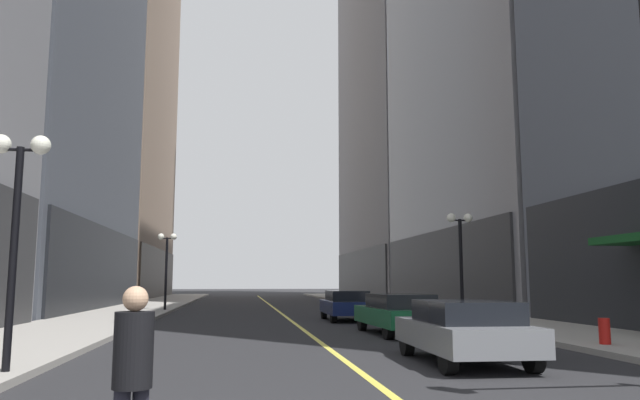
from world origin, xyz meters
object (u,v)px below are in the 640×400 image
object	(u,v)px
car_green	(398,312)
street_lamp_left_far	(167,254)
car_navy	(346,304)
street_lamp_left_near	(17,197)
fire_hydrant_right	(605,334)
pedestrian_in_black_coat	(133,369)
street_lamp_right_mid	(460,243)
car_grey	(464,329)

from	to	relation	value
car_green	street_lamp_left_far	distance (m)	18.22
car_navy	street_lamp_left_near	distance (m)	17.63
street_lamp_left_near	fire_hydrant_right	xyz separation A→B (m)	(13.30, 2.90, -2.86)
pedestrian_in_black_coat	fire_hydrant_right	xyz separation A→B (m)	(10.14, 8.97, -0.58)
street_lamp_left_far	street_lamp_right_mid	size ratio (longest dim) A/B	1.00
car_grey	pedestrian_in_black_coat	size ratio (longest dim) A/B	2.53
street_lamp_left_near	street_lamp_left_far	size ratio (longest dim) A/B	1.00
street_lamp_right_mid	street_lamp_left_far	bearing A→B (deg)	136.80
car_navy	street_lamp_right_mid	bearing A→B (deg)	-42.40
car_grey	fire_hydrant_right	xyz separation A→B (m)	(4.48, 1.97, -0.32)
car_green	pedestrian_in_black_coat	distance (m)	15.32
street_lamp_left_far	street_lamp_left_near	bearing A→B (deg)	-90.00
pedestrian_in_black_coat	street_lamp_left_near	distance (m)	7.21
car_grey	street_lamp_right_mid	distance (m)	11.50
street_lamp_left_near	fire_hydrant_right	bearing A→B (deg)	12.31
street_lamp_left_near	street_lamp_left_far	xyz separation A→B (m)	(0.00, 23.44, 0.00)
car_green	street_lamp_right_mid	distance (m)	5.54
car_navy	street_lamp_left_far	world-z (taller)	street_lamp_left_far
car_grey	street_lamp_left_near	world-z (taller)	street_lamp_left_near
street_lamp_left_near	street_lamp_left_far	distance (m)	23.44
car_green	fire_hydrant_right	world-z (taller)	car_green
car_navy	street_lamp_right_mid	xyz separation A→B (m)	(3.98, -3.64, 2.54)
car_navy	street_lamp_left_near	xyz separation A→B (m)	(-8.82, -15.06, 2.54)
pedestrian_in_black_coat	street_lamp_right_mid	xyz separation A→B (m)	(9.64, 17.49, 2.27)
street_lamp_left_near	car_grey	bearing A→B (deg)	6.04
car_grey	car_green	size ratio (longest dim) A/B	0.89
car_green	fire_hydrant_right	xyz separation A→B (m)	(4.01, -5.07, -0.32)
car_navy	street_lamp_left_far	size ratio (longest dim) A/B	0.96
car_navy	street_lamp_left_far	xyz separation A→B (m)	(-8.82, 8.38, 2.54)
pedestrian_in_black_coat	car_green	bearing A→B (deg)	66.42
street_lamp_left_far	pedestrian_in_black_coat	bearing A→B (deg)	-83.89
car_navy	fire_hydrant_right	size ratio (longest dim) A/B	5.30
fire_hydrant_right	pedestrian_in_black_coat	bearing A→B (deg)	-138.49
car_green	street_lamp_left_near	bearing A→B (deg)	-139.36
car_navy	street_lamp_right_mid	world-z (taller)	street_lamp_right_mid
car_navy	car_grey	bearing A→B (deg)	-89.99
street_lamp_left_far	fire_hydrant_right	size ratio (longest dim) A/B	5.54
car_green	street_lamp_left_far	size ratio (longest dim) A/B	1.09
car_grey	street_lamp_left_near	xyz separation A→B (m)	(-8.82, -0.93, 2.54)
fire_hydrant_right	car_grey	bearing A→B (deg)	-156.28
car_grey	pedestrian_in_black_coat	bearing A→B (deg)	-128.93
car_green	car_navy	bearing A→B (deg)	93.81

